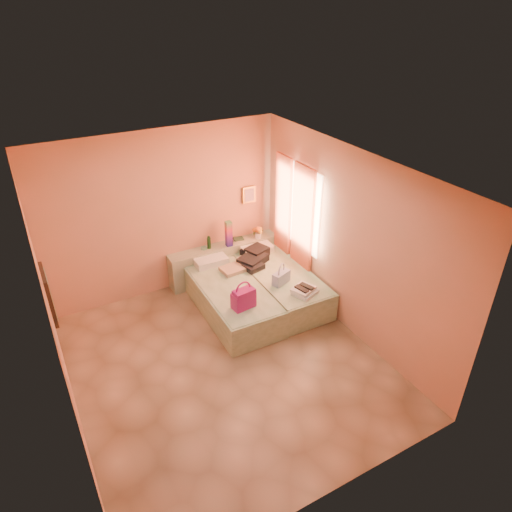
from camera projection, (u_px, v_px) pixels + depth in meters
The scene contains 16 objects.
ground at pixel (227, 364), 6.43m from camera, with size 4.50×4.50×0.00m, color tan.
room_walls at pixel (218, 231), 6.05m from camera, with size 4.02×4.51×2.81m.
headboard_ledge at pixel (224, 261), 8.27m from camera, with size 2.05×0.30×0.65m, color #9CA386.
bed_left at pixel (232, 299), 7.35m from camera, with size 0.90×2.00×0.50m, color #B7CFA6.
bed_right at pixel (279, 284), 7.73m from camera, with size 0.90×2.00×0.50m, color #B7CFA6.
water_bottle at pixel (209, 243), 7.93m from camera, with size 0.06×0.06×0.23m, color #153B1D.
rainbow_box at pixel (229, 234), 7.96m from camera, with size 0.10×0.10×0.47m, color #AB156F.
small_dish at pixel (204, 248), 7.96m from camera, with size 0.11×0.11×0.03m, color #519477.
green_book at pixel (238, 239), 8.27m from camera, with size 0.18×0.13×0.03m, color #254631.
flower_vase at pixel (258, 231), 8.27m from camera, with size 0.20×0.20×0.26m, color white.
magenta_handbag at pixel (243, 298), 6.67m from camera, with size 0.34×0.19×0.32m, color #AB156F.
khaki_garment at pixel (233, 269), 7.61m from camera, with size 0.38×0.31×0.07m, color tan.
clothes_pile at pixel (255, 258), 7.83m from camera, with size 0.53×0.53×0.16m, color black.
blue_handbag at pixel (281, 278), 7.26m from camera, with size 0.31×0.13×0.20m, color #4465A5.
towel_stack at pixel (305, 291), 7.03m from camera, with size 0.35×0.30×0.10m, color white.
sandal_pair at pixel (305, 288), 6.99m from camera, with size 0.18×0.23×0.02m, color black.
Camera 1 is at (-1.96, -4.41, 4.53)m, focal length 32.00 mm.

